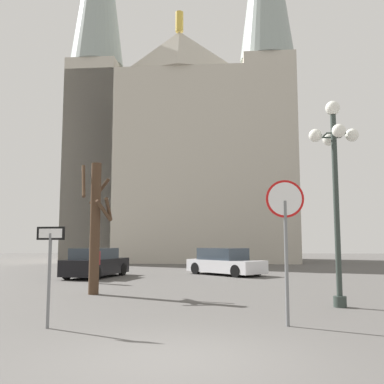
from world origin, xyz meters
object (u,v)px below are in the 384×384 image
at_px(parked_car_far_black, 96,263).
at_px(one_way_arrow_sign, 50,261).
at_px(stop_sign, 285,222).
at_px(street_lamp, 335,165).
at_px(pedestrian_walking, 97,261).
at_px(cathedral, 184,140).
at_px(parked_car_near_white, 225,262).
at_px(bare_tree, 95,224).

bearing_deg(parked_car_far_black, one_way_arrow_sign, -78.83).
xyz_separation_m(stop_sign, street_lamp, (1.90, 2.83, 1.74)).
distance_m(stop_sign, pedestrian_walking, 11.50).
relative_size(cathedral, parked_car_far_black, 8.08).
distance_m(stop_sign, one_way_arrow_sign, 5.18).
bearing_deg(stop_sign, parked_car_near_white, 94.11).
relative_size(street_lamp, bare_tree, 1.28).
xyz_separation_m(cathedral, parked_car_near_white, (3.44, -16.36, -10.73)).
distance_m(parked_car_far_black, pedestrian_walking, 3.30).
bearing_deg(parked_car_far_black, pedestrian_walking, -74.08).
bearing_deg(bare_tree, parked_car_far_black, 104.97).
xyz_separation_m(one_way_arrow_sign, parked_car_far_black, (-2.54, 12.89, -0.70)).
bearing_deg(stop_sign, street_lamp, 56.04).
height_order(parked_car_far_black, pedestrian_walking, pedestrian_walking).
distance_m(stop_sign, parked_car_near_white, 14.47).
bearing_deg(bare_tree, one_way_arrow_sign, -83.53).
distance_m(street_lamp, parked_car_near_white, 12.34).
height_order(cathedral, street_lamp, cathedral).
xyz_separation_m(street_lamp, pedestrian_walking, (-8.63, 6.41, -3.02)).
bearing_deg(cathedral, parked_car_near_white, -78.14).
bearing_deg(one_way_arrow_sign, cathedral, 88.86).
height_order(bare_tree, parked_car_far_black, bare_tree).
distance_m(parked_car_near_white, pedestrian_walking, 7.66).
bearing_deg(stop_sign, bare_tree, 136.95).
xyz_separation_m(bare_tree, parked_car_near_white, (4.72, 8.97, -1.74)).
bearing_deg(stop_sign, pedestrian_walking, 126.07).
height_order(one_way_arrow_sign, pedestrian_walking, one_way_arrow_sign).
distance_m(bare_tree, parked_car_near_white, 10.29).
bearing_deg(parked_car_near_white, cathedral, 101.86).
relative_size(one_way_arrow_sign, bare_tree, 0.46).
relative_size(cathedral, stop_sign, 11.77).
xyz_separation_m(cathedral, stop_sign, (4.47, -30.71, -9.16)).
xyz_separation_m(stop_sign, pedestrian_walking, (-6.73, 9.24, -1.28)).
height_order(street_lamp, bare_tree, street_lamp).
distance_m(one_way_arrow_sign, parked_car_near_white, 15.39).
distance_m(street_lamp, bare_tree, 8.22).
height_order(parked_car_near_white, parked_car_far_black, parked_car_far_black).
height_order(street_lamp, pedestrian_walking, street_lamp).
bearing_deg(pedestrian_walking, parked_car_far_black, 105.92).
relative_size(street_lamp, parked_car_far_black, 1.28).
relative_size(one_way_arrow_sign, parked_car_near_white, 0.48).
xyz_separation_m(street_lamp, parked_car_near_white, (-2.93, 11.52, -3.31)).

